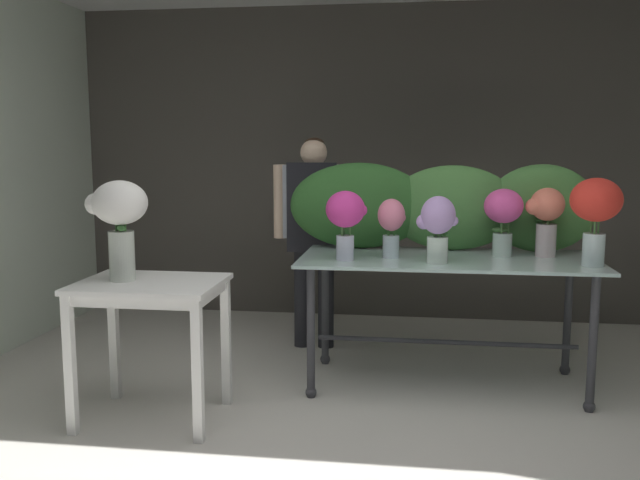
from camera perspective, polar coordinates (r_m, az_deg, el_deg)
ground_plane at (r=4.66m, az=4.26°, el=-11.26°), size 7.42×7.42×0.00m
wall_back at (r=6.08m, az=5.44°, el=6.34°), size 5.55×0.12×2.72m
display_table_glass at (r=4.37m, az=10.55°, el=-3.18°), size 1.83×0.86×0.84m
side_table_white at (r=3.89m, az=-13.99°, el=-4.86°), size 0.78×0.61×0.79m
florist at (r=5.09m, az=-0.53°, el=1.76°), size 0.61×0.24×1.58m
foliage_backdrop at (r=4.61m, az=9.72°, el=2.73°), size 2.02×0.27×0.58m
vase_rosy_dahlias at (r=4.25m, az=6.00°, el=1.37°), size 0.18×0.17×0.37m
vase_magenta_snapdragons at (r=4.13m, az=2.15°, el=2.04°), size 0.25×0.24×0.42m
vase_scarlet_carnations at (r=4.24m, az=22.13°, el=2.51°), size 0.30×0.29×0.51m
vase_lilac_tulips at (r=4.09m, az=9.80°, el=1.27°), size 0.25×0.21×0.40m
vase_fuchsia_lilies at (r=4.44m, az=15.06°, el=2.14°), size 0.24×0.24×0.43m
vase_coral_ranunculus at (r=4.49m, az=18.36°, el=1.90°), size 0.24×0.21×0.43m
vase_white_roses_tall at (r=3.87m, az=-16.43°, el=1.93°), size 0.33×0.30×0.55m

